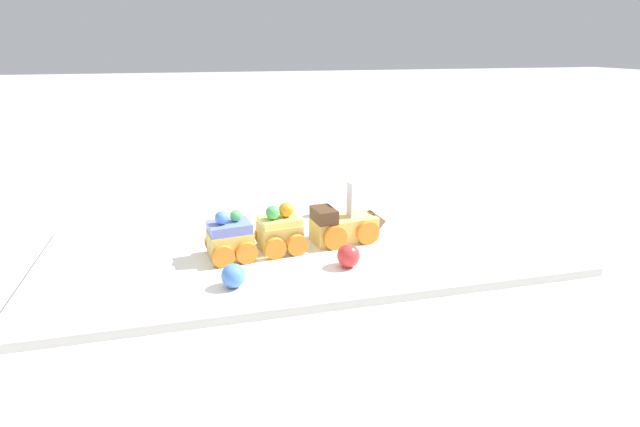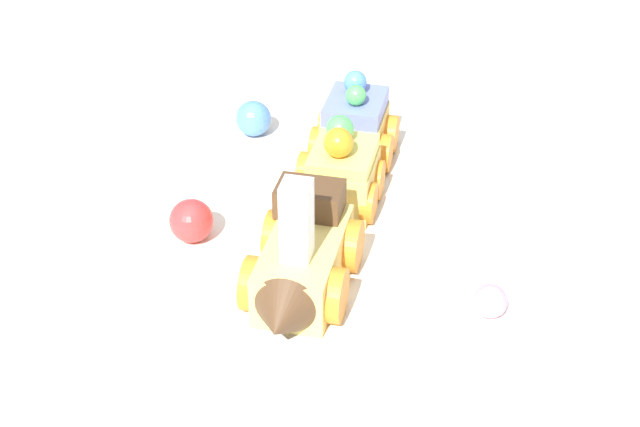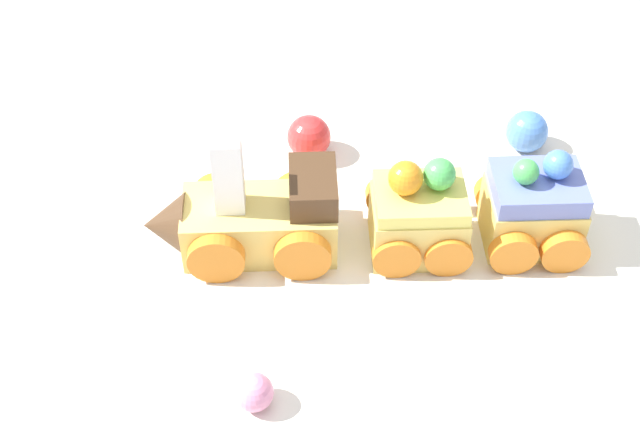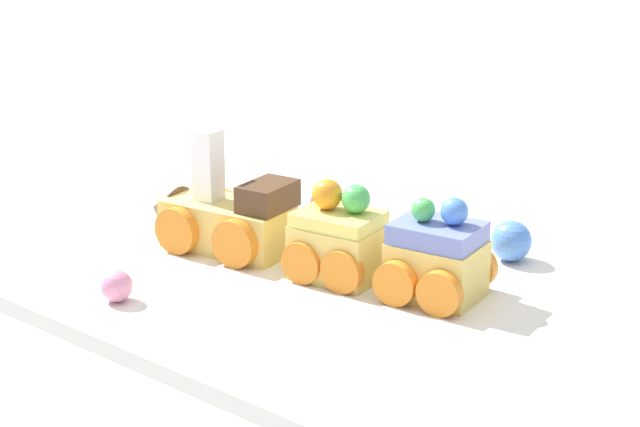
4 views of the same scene
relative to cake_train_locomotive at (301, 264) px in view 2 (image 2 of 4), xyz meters
name	(u,v)px [view 2 (image 2 of 4)]	position (x,y,z in m)	size (l,w,h in m)	color
ground_plane	(325,245)	(-0.07, -0.01, -0.04)	(10.00, 10.00, 0.00)	#B2B2B7
display_board	(325,238)	(-0.07, -0.01, -0.03)	(0.74, 0.35, 0.01)	white
cake_train_locomotive	(301,264)	(0.00, 0.00, 0.00)	(0.13, 0.08, 0.09)	#EACC66
cake_car_lemon	(336,174)	(-0.11, -0.01, 0.00)	(0.07, 0.07, 0.07)	#EACC66
cake_car_blueberry	(355,128)	(-0.18, -0.02, 0.00)	(0.07, 0.07, 0.07)	#EACC66
gumball_pink	(490,301)	(-0.02, 0.12, -0.01)	(0.02, 0.02, 0.02)	pink
gumball_blue	(253,118)	(-0.18, -0.12, -0.01)	(0.03, 0.03, 0.03)	#4C84E0
gumball_red	(191,221)	(-0.03, -0.09, -0.01)	(0.03, 0.03, 0.03)	red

